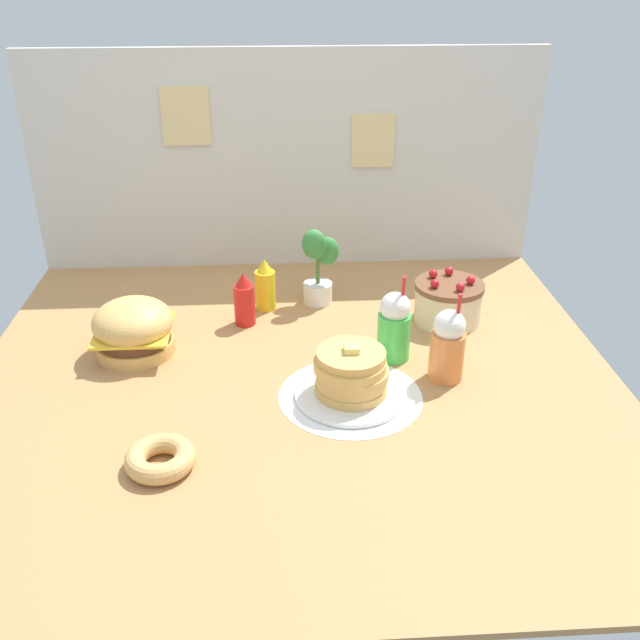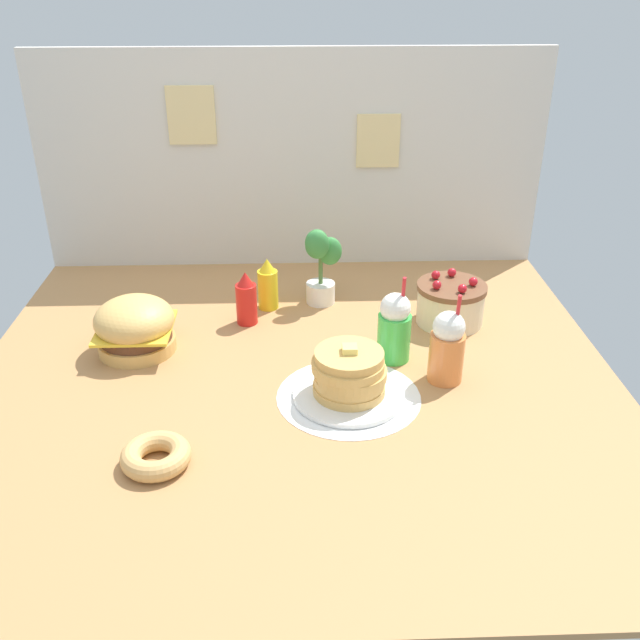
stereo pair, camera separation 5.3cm
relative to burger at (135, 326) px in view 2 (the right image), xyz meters
The scene contains 12 objects.
ground_plane 0.60m from the burger, 21.28° to the right, with size 2.14×2.00×0.02m, color #B27F4C.
back_wall 1.02m from the burger, 54.57° to the left, with size 2.14×0.04×0.92m.
doily_mat 0.80m from the burger, 24.18° to the right, with size 0.46×0.46×0.00m, color white.
burger is the anchor object (origin of this frame).
pancake_stack 0.80m from the burger, 24.27° to the right, with size 0.35×0.35×0.18m.
layer_cake 1.16m from the burger, ahead, with size 0.26×0.26×0.19m.
ketchup_bottle 0.42m from the burger, 27.33° to the left, with size 0.08×0.08×0.21m.
mustard_bottle 0.55m from the burger, 35.18° to the left, with size 0.08×0.08×0.21m.
cream_soda_cup 0.90m from the burger, ahead, with size 0.11×0.11×0.31m.
orange_float_cup 1.07m from the burger, 12.46° to the right, with size 0.11×0.11×0.31m.
donut_pink_glaze 0.66m from the burger, 74.85° to the right, with size 0.19×0.19×0.06m.
potted_plant 0.76m from the burger, 28.57° to the left, with size 0.14×0.13×0.32m.
Camera 2 is at (0.01, -1.97, 1.25)m, focal length 39.62 mm.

